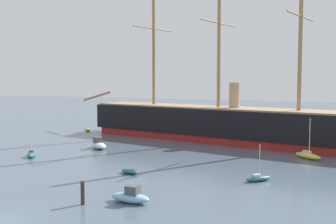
% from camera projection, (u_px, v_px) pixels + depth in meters
% --- Properties ---
extents(ground_plane, '(400.00, 400.00, 0.00)m').
position_uv_depth(ground_plane, '(0.00, 221.00, 34.71)').
color(ground_plane, '#4C5B6B').
extents(tall_ship, '(65.12, 19.22, 31.62)m').
position_uv_depth(tall_ship, '(218.00, 123.00, 78.31)').
color(tall_ship, maroon).
rests_on(tall_ship, ground).
extents(motorboat_foreground_right, '(4.04, 1.74, 1.68)m').
position_uv_depth(motorboat_foreground_right, '(131.00, 197.00, 39.95)').
color(motorboat_foreground_right, '#7FB2D6').
rests_on(motorboat_foreground_right, ground).
extents(dinghy_near_centre, '(2.83, 1.80, 0.62)m').
position_uv_depth(dinghy_near_centre, '(130.00, 171.00, 52.10)').
color(dinghy_near_centre, '#236670').
rests_on(dinghy_near_centre, ground).
extents(sailboat_mid_left, '(3.26, 3.86, 5.10)m').
position_uv_depth(sailboat_mid_left, '(31.00, 154.00, 63.34)').
color(sailboat_mid_left, '#236670').
rests_on(sailboat_mid_left, ground).
extents(sailboat_mid_right, '(3.02, 3.08, 4.32)m').
position_uv_depth(sailboat_mid_right, '(258.00, 178.00, 48.27)').
color(sailboat_mid_right, '#236670').
rests_on(sailboat_mid_right, ground).
extents(motorboat_alongside_bow, '(4.89, 4.38, 1.96)m').
position_uv_depth(motorboat_alongside_bow, '(98.00, 145.00, 70.71)').
color(motorboat_alongside_bow, silver).
rests_on(motorboat_alongside_bow, ground).
extents(sailboat_alongside_stern, '(4.55, 3.91, 6.05)m').
position_uv_depth(sailboat_alongside_stern, '(308.00, 155.00, 61.75)').
color(sailboat_alongside_stern, gold).
rests_on(sailboat_alongside_stern, ground).
extents(dinghy_far_left, '(2.56, 2.48, 0.59)m').
position_uv_depth(dinghy_far_left, '(88.00, 129.00, 94.94)').
color(dinghy_far_left, gold).
rests_on(dinghy_far_left, ground).
extents(motorboat_distant_centre, '(4.26, 2.15, 1.72)m').
position_uv_depth(motorboat_distant_centre, '(220.00, 130.00, 90.74)').
color(motorboat_distant_centre, orange).
rests_on(motorboat_distant_centre, ground).
extents(mooring_piling_left_pair, '(0.38, 0.38, 2.24)m').
position_uv_depth(mooring_piling_left_pair, '(83.00, 193.00, 39.28)').
color(mooring_piling_left_pair, '#382B1E').
rests_on(mooring_piling_left_pair, ground).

